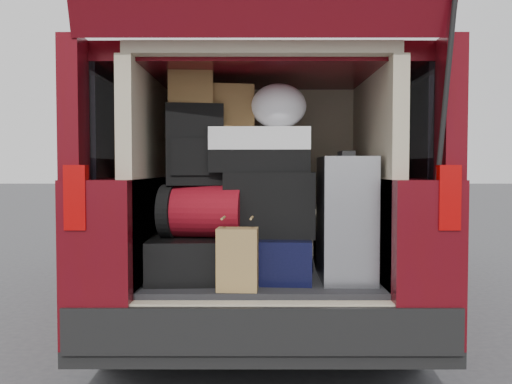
# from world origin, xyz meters

# --- Properties ---
(minivan) EXTENTS (1.90, 5.35, 2.77)m
(minivan) POSITION_xyz_m (0.00, 1.86, 0.91)
(minivan) COLOR black
(minivan) RESTS_ON ground
(load_floor) EXTENTS (1.24, 1.05, 0.55)m
(load_floor) POSITION_xyz_m (0.00, 0.28, 0.28)
(load_floor) COLOR black
(load_floor) RESTS_ON ground
(black_hardshell) EXTENTS (0.45, 0.59, 0.23)m
(black_hardshell) POSITION_xyz_m (-0.40, 0.16, 0.66)
(black_hardshell) COLOR black
(black_hardshell) RESTS_ON load_floor
(navy_hardshell) EXTENTS (0.47, 0.56, 0.23)m
(navy_hardshell) POSITION_xyz_m (0.06, 0.16, 0.66)
(navy_hardshell) COLOR black
(navy_hardshell) RESTS_ON load_floor
(silver_roller) EXTENTS (0.29, 0.45, 0.67)m
(silver_roller) POSITION_xyz_m (0.46, 0.09, 0.88)
(silver_roller) COLOR silver
(silver_roller) RESTS_ON load_floor
(kraft_bag) EXTENTS (0.21, 0.14, 0.31)m
(kraft_bag) POSITION_xyz_m (-0.12, -0.17, 0.71)
(kraft_bag) COLOR #9F7C47
(kraft_bag) RESTS_ON load_floor
(red_duffel) EXTENTS (0.47, 0.34, 0.28)m
(red_duffel) POSITION_xyz_m (-0.32, 0.12, 0.92)
(red_duffel) COLOR maroon
(red_duffel) RESTS_ON black_hardshell
(black_soft_case) EXTENTS (0.52, 0.34, 0.35)m
(black_soft_case) POSITION_xyz_m (0.05, 0.15, 0.96)
(black_soft_case) COLOR black
(black_soft_case) RESTS_ON navy_hardshell
(backpack) EXTENTS (0.33, 0.23, 0.44)m
(backpack) POSITION_xyz_m (-0.37, 0.16, 1.28)
(backpack) COLOR black
(backpack) RESTS_ON red_duffel
(twotone_duffel) EXTENTS (0.55, 0.30, 0.24)m
(twotone_duffel) POSITION_xyz_m (-0.01, 0.17, 1.25)
(twotone_duffel) COLOR white
(twotone_duffel) RESTS_ON black_soft_case
(grocery_sack_lower) EXTENTS (0.25, 0.21, 0.22)m
(grocery_sack_lower) POSITION_xyz_m (-0.39, 0.17, 1.61)
(grocery_sack_lower) COLOR brown
(grocery_sack_lower) RESTS_ON backpack
(grocery_sack_upper) EXTENTS (0.27, 0.24, 0.24)m
(grocery_sack_upper) POSITION_xyz_m (-0.17, 0.24, 1.50)
(grocery_sack_upper) COLOR brown
(grocery_sack_upper) RESTS_ON twotone_duffel
(plastic_bag_center) EXTENTS (0.36, 0.34, 0.25)m
(plastic_bag_center) POSITION_xyz_m (0.10, 0.20, 1.50)
(plastic_bag_center) COLOR white
(plastic_bag_center) RESTS_ON twotone_duffel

